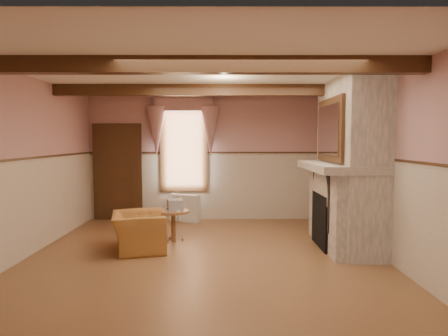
{
  "coord_description": "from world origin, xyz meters",
  "views": [
    {
      "loc": [
        0.29,
        -6.06,
        1.8
      ],
      "look_at": [
        0.3,
        0.8,
        1.32
      ],
      "focal_mm": 32.0,
      "sensor_mm": 36.0,
      "label": 1
    }
  ],
  "objects_px": {
    "side_table": "(173,226)",
    "radiator": "(185,208)",
    "armchair": "(139,232)",
    "oil_lamp": "(335,154)",
    "bowl": "(341,161)",
    "mantel_clock": "(332,156)"
  },
  "relations": [
    {
      "from": "oil_lamp",
      "to": "armchair",
      "type": "bearing_deg",
      "value": -171.15
    },
    {
      "from": "oil_lamp",
      "to": "side_table",
      "type": "bearing_deg",
      "value": 177.84
    },
    {
      "from": "bowl",
      "to": "oil_lamp",
      "type": "xyz_separation_m",
      "value": [
        0.0,
        0.34,
        0.1
      ]
    },
    {
      "from": "side_table",
      "to": "bowl",
      "type": "bearing_deg",
      "value": -8.99
    },
    {
      "from": "side_table",
      "to": "bowl",
      "type": "xyz_separation_m",
      "value": [
        2.85,
        -0.45,
        1.19
      ]
    },
    {
      "from": "side_table",
      "to": "radiator",
      "type": "relative_size",
      "value": 0.81
    },
    {
      "from": "bowl",
      "to": "mantel_clock",
      "type": "distance_m",
      "value": 0.58
    },
    {
      "from": "side_table",
      "to": "bowl",
      "type": "height_order",
      "value": "bowl"
    },
    {
      "from": "mantel_clock",
      "to": "bowl",
      "type": "bearing_deg",
      "value": -90.0
    },
    {
      "from": "radiator",
      "to": "side_table",
      "type": "bearing_deg",
      "value": -67.61
    },
    {
      "from": "armchair",
      "to": "radiator",
      "type": "relative_size",
      "value": 1.37
    },
    {
      "from": "bowl",
      "to": "oil_lamp",
      "type": "height_order",
      "value": "oil_lamp"
    },
    {
      "from": "armchair",
      "to": "oil_lamp",
      "type": "distance_m",
      "value": 3.6
    },
    {
      "from": "armchair",
      "to": "radiator",
      "type": "height_order",
      "value": "armchair"
    },
    {
      "from": "bowl",
      "to": "oil_lamp",
      "type": "distance_m",
      "value": 0.36
    },
    {
      "from": "armchair",
      "to": "oil_lamp",
      "type": "bearing_deg",
      "value": -94.75
    },
    {
      "from": "radiator",
      "to": "oil_lamp",
      "type": "xyz_separation_m",
      "value": [
        2.81,
        -1.82,
        1.26
      ]
    },
    {
      "from": "armchair",
      "to": "mantel_clock",
      "type": "height_order",
      "value": "mantel_clock"
    },
    {
      "from": "radiator",
      "to": "oil_lamp",
      "type": "distance_m",
      "value": 3.58
    },
    {
      "from": "mantel_clock",
      "to": "oil_lamp",
      "type": "relative_size",
      "value": 0.86
    },
    {
      "from": "armchair",
      "to": "bowl",
      "type": "distance_m",
      "value": 3.53
    },
    {
      "from": "side_table",
      "to": "mantel_clock",
      "type": "distance_m",
      "value": 3.11
    }
  ]
}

